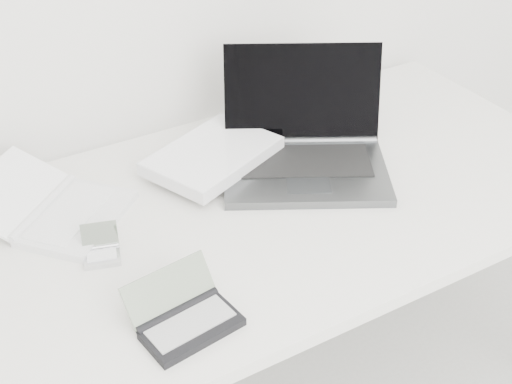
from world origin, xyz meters
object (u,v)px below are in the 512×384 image
desk (258,218)px  laptop_large (269,152)px  netbook_open_white (58,210)px  palmtop_charcoal (186,318)px

desk → laptop_large: size_ratio=2.61×
laptop_large → netbook_open_white: 0.50m
desk → netbook_open_white: 0.44m
netbook_open_white → laptop_large: bearing=-47.7°
laptop_large → netbook_open_white: (-0.50, 0.06, -0.02)m
laptop_large → palmtop_charcoal: bearing=-108.0°
laptop_large → palmtop_charcoal: 0.55m
laptop_large → netbook_open_white: laptop_large is taller
desk → palmtop_charcoal: size_ratio=8.42×
desk → palmtop_charcoal: (-0.31, -0.26, 0.06)m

